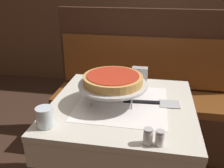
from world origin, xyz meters
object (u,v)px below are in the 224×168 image
at_px(pizza_server, 154,103).
at_px(condiment_caddy, 149,34).
at_px(pepper_shaker, 160,138).
at_px(napkin_holder, 140,74).
at_px(deep_dish_pizza, 113,79).
at_px(dining_table_rear, 149,50).
at_px(pizza_pan_stand, 113,85).
at_px(water_glass_near, 45,117).
at_px(dining_table_front, 122,120).
at_px(booth_bench, 142,108).
at_px(salt_shaker, 148,136).

xyz_separation_m(pizza_server, condiment_caddy, (-0.09, 1.56, 0.05)).
relative_size(pepper_shaker, napkin_holder, 0.64).
distance_m(pepper_shaker, napkin_holder, 0.68).
height_order(deep_dish_pizza, pizza_server, deep_dish_pizza).
bearing_deg(dining_table_rear, pepper_shaker, -86.43).
height_order(pizza_pan_stand, condiment_caddy, condiment_caddy).
bearing_deg(pizza_pan_stand, pizza_server, 5.15).
bearing_deg(napkin_holder, condiment_caddy, 89.62).
relative_size(water_glass_near, napkin_holder, 0.91).
bearing_deg(pizza_pan_stand, dining_table_rear, 85.04).
bearing_deg(deep_dish_pizza, dining_table_front, -4.52).
relative_size(deep_dish_pizza, pizza_server, 1.03).
xyz_separation_m(dining_table_front, pizza_server, (0.17, 0.02, 0.11)).
height_order(booth_bench, water_glass_near, booth_bench).
xyz_separation_m(dining_table_rear, condiment_caddy, (-0.01, 0.05, 0.17)).
relative_size(dining_table_front, booth_bench, 0.51).
bearing_deg(dining_table_front, pizza_server, 8.06).
bearing_deg(water_glass_near, napkin_holder, 58.62).
relative_size(pizza_pan_stand, pepper_shaker, 5.66).
height_order(booth_bench, pizza_pan_stand, booth_bench).
height_order(salt_shaker, condiment_caddy, condiment_caddy).
bearing_deg(pizza_server, dining_table_rear, 93.25).
relative_size(booth_bench, salt_shaker, 21.50).
distance_m(deep_dish_pizza, pizza_server, 0.25).
xyz_separation_m(deep_dish_pizza, pepper_shaker, (0.25, -0.34, -0.10)).
relative_size(salt_shaker, condiment_caddy, 0.41).
bearing_deg(pizza_server, napkin_holder, 107.98).
bearing_deg(dining_table_front, water_glass_near, -137.68).
xyz_separation_m(pepper_shaker, condiment_caddy, (-0.12, 1.91, 0.02)).
distance_m(water_glass_near, salt_shaker, 0.46).
height_order(deep_dish_pizza, napkin_holder, deep_dish_pizza).
xyz_separation_m(dining_table_front, salt_shaker, (0.15, -0.33, 0.14)).
distance_m(booth_bench, deep_dish_pizza, 0.90).
height_order(water_glass_near, pepper_shaker, water_glass_near).
bearing_deg(pizza_pan_stand, dining_table_front, -4.52).
relative_size(booth_bench, water_glass_near, 16.23).
distance_m(dining_table_rear, booth_bench, 0.87).
height_order(deep_dish_pizza, pepper_shaker, deep_dish_pizza).
distance_m(booth_bench, condiment_caddy, 0.98).
bearing_deg(pizza_pan_stand, napkin_holder, 70.46).
xyz_separation_m(dining_table_front, water_glass_near, (-0.31, -0.28, 0.15)).
xyz_separation_m(booth_bench, pepper_shaker, (0.12, -1.04, 0.43)).
distance_m(pizza_pan_stand, condiment_caddy, 1.58).
relative_size(water_glass_near, pepper_shaker, 1.41).
xyz_separation_m(booth_bench, pizza_server, (0.09, -0.69, 0.41)).
bearing_deg(pizza_pan_stand, pepper_shaker, -53.49).
height_order(deep_dish_pizza, salt_shaker, deep_dish_pizza).
xyz_separation_m(dining_table_front, booth_bench, (0.08, 0.71, -0.30)).
distance_m(booth_bench, water_glass_near, 1.16).
xyz_separation_m(dining_table_rear, pizza_pan_stand, (-0.13, -1.53, 0.21)).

